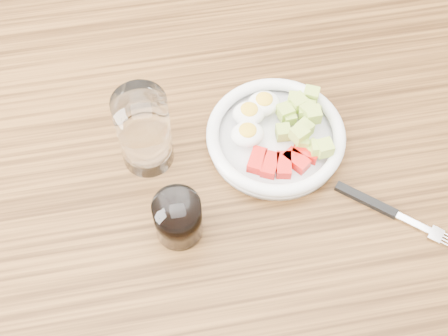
% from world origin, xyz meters
% --- Properties ---
extents(ground, '(4.00, 4.00, 0.00)m').
position_xyz_m(ground, '(0.00, 0.00, 0.00)').
color(ground, brown).
rests_on(ground, ground).
extents(dining_table, '(1.50, 0.90, 0.77)m').
position_xyz_m(dining_table, '(0.00, 0.00, 0.67)').
color(dining_table, brown).
rests_on(dining_table, ground).
extents(bowl, '(0.21, 0.21, 0.05)m').
position_xyz_m(bowl, '(0.08, 0.06, 0.79)').
color(bowl, white).
rests_on(bowl, dining_table).
extents(fork, '(0.16, 0.14, 0.01)m').
position_xyz_m(fork, '(0.20, -0.08, 0.77)').
color(fork, black).
rests_on(fork, dining_table).
extents(water_glass, '(0.08, 0.08, 0.14)m').
position_xyz_m(water_glass, '(-0.11, 0.07, 0.84)').
color(water_glass, white).
rests_on(water_glass, dining_table).
extents(coffee_glass, '(0.07, 0.07, 0.07)m').
position_xyz_m(coffee_glass, '(-0.09, -0.06, 0.81)').
color(coffee_glass, white).
rests_on(coffee_glass, dining_table).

